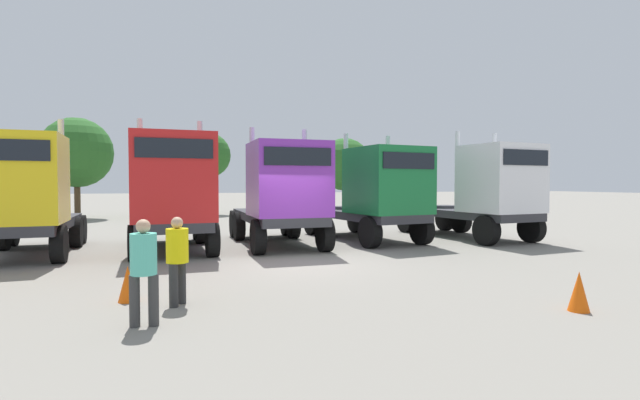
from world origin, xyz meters
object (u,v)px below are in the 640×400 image
(traffic_cone_far, at_px, (128,284))
(semi_truck_white, at_px, (487,192))
(visitor_in_hivis, at_px, (177,254))
(semi_truck_yellow, at_px, (22,196))
(semi_truck_purple, at_px, (283,194))
(semi_truck_green, at_px, (379,193))
(visitor_with_camera, at_px, (144,265))
(traffic_cone_mid, at_px, (579,291))
(semi_truck_red, at_px, (172,192))

(traffic_cone_far, bearing_deg, semi_truck_white, 27.37)
(visitor_in_hivis, bearing_deg, semi_truck_yellow, -27.04)
(semi_truck_purple, xyz_separation_m, visitor_in_hivis, (-3.37, -6.93, -0.94))
(semi_truck_green, bearing_deg, visitor_with_camera, -51.05)
(semi_truck_white, xyz_separation_m, visitor_with_camera, (-11.91, -8.09, -0.93))
(semi_truck_purple, bearing_deg, traffic_cone_far, -36.01)
(visitor_with_camera, height_order, traffic_cone_mid, visitor_with_camera)
(semi_truck_yellow, height_order, traffic_cone_mid, semi_truck_yellow)
(visitor_with_camera, height_order, traffic_cone_far, visitor_with_camera)
(semi_truck_yellow, distance_m, visitor_in_hivis, 8.02)
(visitor_in_hivis, bearing_deg, semi_truck_purple, -86.70)
(traffic_cone_mid, bearing_deg, visitor_in_hivis, 160.81)
(semi_truck_green, height_order, traffic_cone_far, semi_truck_green)
(semi_truck_green, xyz_separation_m, visitor_in_hivis, (-7.12, -7.44, -0.94))
(semi_truck_red, distance_m, traffic_cone_mid, 11.48)
(semi_truck_red, xyz_separation_m, visitor_in_hivis, (0.25, -6.64, -1.04))
(visitor_in_hivis, bearing_deg, semi_truck_white, -119.63)
(visitor_in_hivis, relative_size, traffic_cone_mid, 2.31)
(semi_truck_yellow, height_order, semi_truck_white, semi_truck_white)
(semi_truck_yellow, xyz_separation_m, visitor_in_hivis, (4.43, -6.63, -0.94))
(visitor_in_hivis, height_order, visitor_with_camera, visitor_with_camera)
(semi_truck_yellow, relative_size, visitor_in_hivis, 3.74)
(visitor_in_hivis, bearing_deg, traffic_cone_mid, -169.99)
(semi_truck_red, relative_size, traffic_cone_mid, 8.48)
(traffic_cone_mid, bearing_deg, semi_truck_white, 63.05)
(semi_truck_yellow, relative_size, traffic_cone_far, 8.93)
(semi_truck_yellow, xyz_separation_m, semi_truck_purple, (7.79, 0.31, -0.00))
(semi_truck_yellow, xyz_separation_m, traffic_cone_mid, (11.15, -8.97, -1.52))
(semi_truck_green, bearing_deg, semi_truck_purple, -91.89)
(semi_truck_green, bearing_deg, semi_truck_white, 73.33)
(semi_truck_yellow, height_order, semi_truck_purple, semi_truck_yellow)
(semi_truck_yellow, xyz_separation_m, semi_truck_green, (11.54, 0.82, -0.00))
(traffic_cone_mid, bearing_deg, traffic_cone_far, 159.41)
(traffic_cone_far, bearing_deg, visitor_in_hivis, -30.16)
(semi_truck_red, relative_size, semi_truck_purple, 0.92)
(semi_truck_white, bearing_deg, semi_truck_yellow, -96.82)
(visitor_in_hivis, distance_m, traffic_cone_far, 1.20)
(visitor_in_hivis, xyz_separation_m, visitor_with_camera, (-0.48, -1.18, 0.03))
(semi_truck_yellow, distance_m, traffic_cone_far, 7.21)
(traffic_cone_mid, distance_m, traffic_cone_far, 8.15)
(semi_truck_red, relative_size, semi_truck_white, 0.90)
(semi_truck_green, relative_size, semi_truck_white, 0.97)
(visitor_in_hivis, bearing_deg, traffic_cone_far, -0.96)
(semi_truck_white, bearing_deg, semi_truck_green, -104.87)
(semi_truck_green, height_order, semi_truck_white, semi_truck_white)
(semi_truck_purple, distance_m, semi_truck_green, 3.78)
(semi_truck_purple, relative_size, semi_truck_green, 1.02)
(semi_truck_red, distance_m, traffic_cone_far, 6.36)
(semi_truck_white, distance_m, visitor_in_hivis, 13.39)
(semi_truck_yellow, bearing_deg, semi_truck_white, 86.60)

